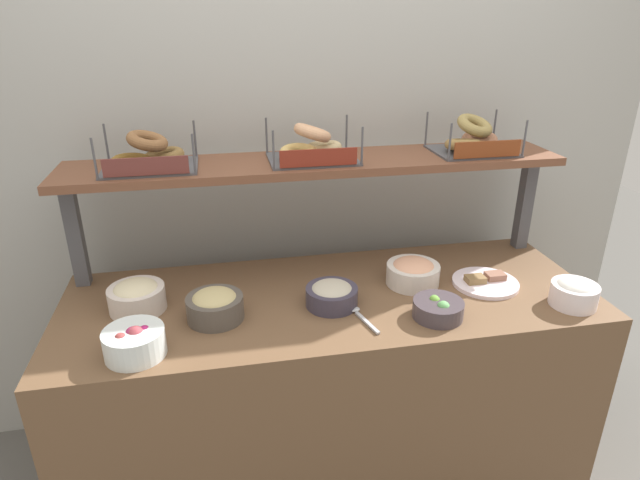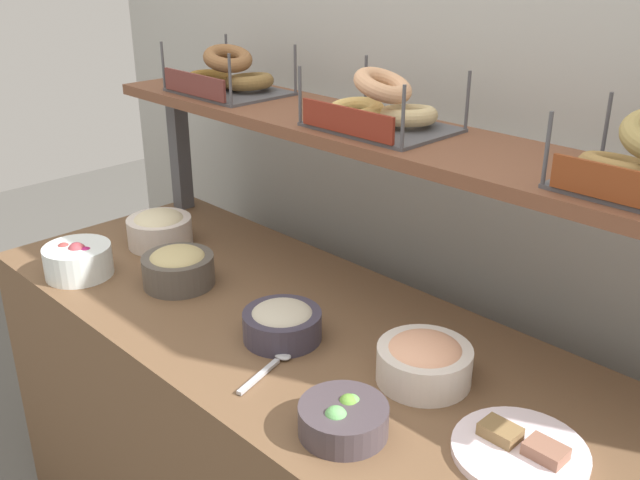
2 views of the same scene
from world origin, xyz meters
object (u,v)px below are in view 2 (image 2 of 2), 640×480
(bowl_hummus, at_px, (178,267))
(bagel_basket_plain, at_px, (380,109))
(bowl_potato_salad, at_px, (160,228))
(bowl_beet_salad, at_px, (78,260))
(bowl_veggie_mix, at_px, (343,418))
(bagel_basket_cinnamon_raisin, at_px, (227,77))
(bowl_tuna_salad, at_px, (282,322))
(bowl_lox_spread, at_px, (424,360))
(serving_plate_white, at_px, (520,450))
(serving_spoon_near_plate, at_px, (272,364))

(bowl_hummus, bearing_deg, bagel_basket_plain, 40.78)
(bagel_basket_plain, bearing_deg, bowl_potato_salad, -160.82)
(bowl_beet_salad, height_order, bowl_hummus, bowl_hummus)
(bowl_veggie_mix, xyz_separation_m, bagel_basket_cinnamon_raisin, (-0.92, 0.47, 0.44))
(bowl_tuna_salad, distance_m, bagel_basket_cinnamon_raisin, 0.80)
(bowl_tuna_salad, bearing_deg, bagel_basket_cinnamon_raisin, 151.07)
(bowl_lox_spread, bearing_deg, bagel_basket_plain, 145.91)
(bagel_basket_cinnamon_raisin, bearing_deg, serving_plate_white, -13.73)
(bowl_potato_salad, distance_m, bowl_tuna_salad, 0.66)
(serving_spoon_near_plate, relative_size, bagel_basket_plain, 0.53)
(bowl_hummus, distance_m, serving_spoon_near_plate, 0.48)
(serving_plate_white, bearing_deg, bowl_beet_salad, -170.36)
(bowl_veggie_mix, relative_size, bagel_basket_cinnamon_raisin, 0.52)
(bagel_basket_cinnamon_raisin, height_order, bagel_basket_plain, bagel_basket_plain)
(bowl_tuna_salad, xyz_separation_m, bagel_basket_plain, (-0.01, 0.32, 0.43))
(bowl_tuna_salad, bearing_deg, bowl_lox_spread, 16.32)
(bowl_potato_salad, bearing_deg, serving_plate_white, -2.90)
(bowl_beet_salad, distance_m, bagel_basket_plain, 0.91)
(bowl_veggie_mix, distance_m, bagel_basket_cinnamon_raisin, 1.12)
(bowl_hummus, bearing_deg, bowl_lox_spread, 8.46)
(bowl_lox_spread, relative_size, bowl_potato_salad, 1.04)
(bowl_beet_salad, xyz_separation_m, serving_spoon_near_plate, (0.71, 0.08, -0.04))
(serving_spoon_near_plate, xyz_separation_m, bagel_basket_cinnamon_raisin, (-0.66, 0.42, 0.47))
(bagel_basket_plain, bearing_deg, bowl_lox_spread, -34.09)
(bowl_veggie_mix, xyz_separation_m, bowl_tuna_salad, (-0.33, 0.14, 0.01))
(bagel_basket_cinnamon_raisin, bearing_deg, bowl_tuna_salad, -28.93)
(bowl_veggie_mix, distance_m, bowl_potato_salad, 1.01)
(bowl_hummus, xyz_separation_m, bagel_basket_cinnamon_raisin, (-0.19, 0.33, 0.42))
(bowl_hummus, distance_m, bagel_basket_plain, 0.67)
(bowl_beet_salad, distance_m, bowl_tuna_salad, 0.66)
(bowl_lox_spread, relative_size, serving_spoon_near_plate, 1.14)
(bowl_lox_spread, relative_size, bowl_veggie_mix, 1.17)
(bowl_potato_salad, xyz_separation_m, bagel_basket_plain, (0.65, 0.23, 0.42))
(bagel_basket_plain, bearing_deg, bowl_tuna_salad, -88.76)
(bowl_veggie_mix, relative_size, serving_spoon_near_plate, 0.98)
(bowl_beet_salad, bearing_deg, bowl_hummus, 34.31)
(bowl_tuna_salad, relative_size, serving_spoon_near_plate, 1.05)
(bowl_lox_spread, relative_size, serving_plate_white, 0.81)
(bowl_potato_salad, bearing_deg, bowl_tuna_salad, -8.58)
(bowl_lox_spread, distance_m, serving_plate_white, 0.27)
(bowl_veggie_mix, xyz_separation_m, bowl_potato_salad, (-0.98, 0.24, 0.02))
(bowl_beet_salad, distance_m, serving_plate_white, 1.24)
(bowl_tuna_salad, height_order, serving_spoon_near_plate, bowl_tuna_salad)
(bowl_beet_salad, relative_size, bowl_tuna_salad, 1.00)
(bowl_beet_salad, bearing_deg, bagel_basket_cinnamon_raisin, 84.58)
(bowl_potato_salad, bearing_deg, bowl_hummus, -23.05)
(bowl_veggie_mix, height_order, bowl_potato_salad, bowl_potato_salad)
(bowl_lox_spread, distance_m, bowl_tuna_salad, 0.34)
(bagel_basket_plain, bearing_deg, bagel_basket_cinnamon_raisin, -179.92)
(bowl_potato_salad, height_order, bagel_basket_plain, bagel_basket_plain)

